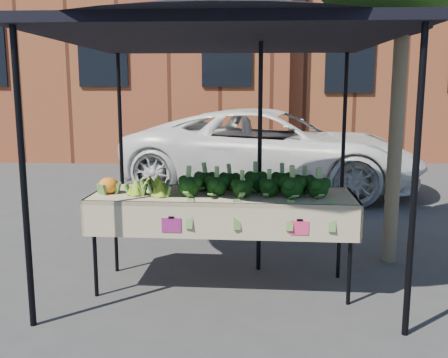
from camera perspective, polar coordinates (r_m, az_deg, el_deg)
ground at (r=4.82m, az=1.71°, el=-12.50°), size 90.00×90.00×0.00m
table at (r=4.79m, az=-0.13°, el=-6.92°), size 2.42×0.87×0.90m
canopy at (r=5.16m, az=0.13°, el=4.75°), size 3.16×3.16×2.74m
broccoli_heap at (r=4.67m, az=3.26°, el=-0.11°), size 1.36×0.56×0.25m
romanesco_cluster at (r=4.77m, az=-8.10°, el=-0.32°), size 0.42×0.56×0.19m
cauliflower_pair at (r=4.78m, az=-12.82°, el=-0.57°), size 0.19×0.19×0.17m
vehicle at (r=9.38m, az=5.61°, el=15.12°), size 1.99×2.74×5.37m
street_tree at (r=5.60m, az=19.16°, el=12.54°), size 2.18×2.18×4.29m
building_left at (r=17.42m, az=-14.76°, el=18.51°), size 12.00×8.00×9.00m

